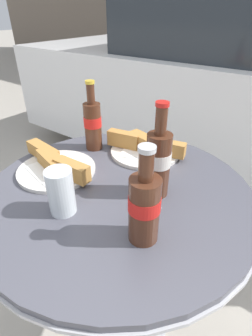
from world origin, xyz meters
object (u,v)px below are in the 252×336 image
object	(u,v)px
bistro_table	(119,228)
cola_bottle_left	(93,124)
lunch_plate_near	(56,165)
lunch_plate_far	(145,147)
cola_bottle_right	(158,161)
drinking_glass	(61,193)
cola_bottle_center	(144,206)

from	to	relation	value
bistro_table	cola_bottle_left	world-z (taller)	cola_bottle_left
bistro_table	lunch_plate_near	size ratio (longest dim) A/B	2.62
lunch_plate_near	lunch_plate_far	world-z (taller)	lunch_plate_far
cola_bottle_left	cola_bottle_right	xyz separation A→B (m)	(0.33, -0.10, 0.01)
cola_bottle_right	bistro_table	bearing A→B (deg)	-154.29
drinking_glass	cola_bottle_left	bearing A→B (deg)	119.72
drinking_glass	lunch_plate_near	world-z (taller)	drinking_glass
cola_bottle_right	drinking_glass	size ratio (longest dim) A/B	2.16
cola_bottle_right	cola_bottle_center	size ratio (longest dim) A/B	1.13
cola_bottle_left	cola_bottle_center	bearing A→B (deg)	-33.90
lunch_plate_near	cola_bottle_right	bearing A→B (deg)	16.35
cola_bottle_center	lunch_plate_far	xyz separation A→B (m)	(-0.22, 0.34, -0.07)
cola_bottle_center	lunch_plate_near	distance (m)	0.39
bistro_table	lunch_plate_near	bearing A→B (deg)	-168.32
cola_bottle_center	drinking_glass	bearing A→B (deg)	-167.81
bistro_table	cola_bottle_center	world-z (taller)	cola_bottle_center
cola_bottle_left	lunch_plate_far	bearing A→B (deg)	23.83
cola_bottle_left	drinking_glass	size ratio (longest dim) A/B	2.02
cola_bottle_left	cola_bottle_right	bearing A→B (deg)	-17.11
cola_bottle_right	lunch_plate_near	bearing A→B (deg)	-163.65
bistro_table	cola_bottle_right	xyz separation A→B (m)	(0.10, 0.05, 0.26)
lunch_plate_far	cola_bottle_right	bearing A→B (deg)	-48.94
cola_bottle_center	lunch_plate_near	bearing A→B (deg)	169.55
cola_bottle_right	lunch_plate_near	xyz separation A→B (m)	(-0.31, -0.09, -0.08)
lunch_plate_near	bistro_table	bearing A→B (deg)	11.68
cola_bottle_center	lunch_plate_far	size ratio (longest dim) A/B	0.82
drinking_glass	cola_bottle_center	bearing A→B (deg)	12.19
cola_bottle_left	cola_bottle_right	size ratio (longest dim) A/B	0.94
cola_bottle_center	cola_bottle_right	bearing A→B (deg)	111.25
cola_bottle_left	lunch_plate_far	size ratio (longest dim) A/B	0.87
cola_bottle_right	drinking_glass	distance (m)	0.26
cola_bottle_center	drinking_glass	xyz separation A→B (m)	(-0.21, -0.05, -0.04)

